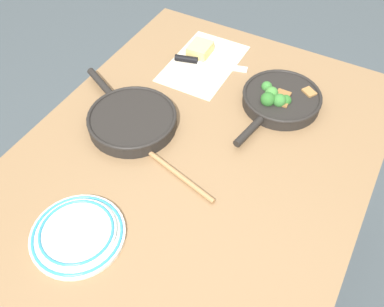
{
  "coord_description": "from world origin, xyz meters",
  "views": [
    {
      "loc": [
        0.72,
        0.39,
        1.74
      ],
      "look_at": [
        0.0,
        0.0,
        0.79
      ],
      "focal_mm": 40.0,
      "sensor_mm": 36.0,
      "label": 1
    }
  ],
  "objects_px": {
    "skillet_broccoli": "(281,99)",
    "grater_knife": "(200,62)",
    "skillet_eggs": "(132,120)",
    "dinner_plate_stack": "(77,234)",
    "cheese_block": "(200,50)",
    "wooden_spoon": "(154,156)"
  },
  "relations": [
    {
      "from": "dinner_plate_stack",
      "to": "cheese_block",
      "type": "bearing_deg",
      "value": -173.97
    },
    {
      "from": "cheese_block",
      "to": "wooden_spoon",
      "type": "bearing_deg",
      "value": 13.03
    },
    {
      "from": "skillet_eggs",
      "to": "dinner_plate_stack",
      "type": "xyz_separation_m",
      "value": [
        0.4,
        0.1,
        -0.01
      ]
    },
    {
      "from": "skillet_eggs",
      "to": "dinner_plate_stack",
      "type": "relative_size",
      "value": 1.67
    },
    {
      "from": "grater_knife",
      "to": "dinner_plate_stack",
      "type": "relative_size",
      "value": 1.08
    },
    {
      "from": "skillet_broccoli",
      "to": "wooden_spoon",
      "type": "distance_m",
      "value": 0.46
    },
    {
      "from": "skillet_broccoli",
      "to": "skillet_eggs",
      "type": "distance_m",
      "value": 0.49
    },
    {
      "from": "skillet_eggs",
      "to": "dinner_plate_stack",
      "type": "bearing_deg",
      "value": 130.51
    },
    {
      "from": "wooden_spoon",
      "to": "cheese_block",
      "type": "bearing_deg",
      "value": -62.09
    },
    {
      "from": "skillet_eggs",
      "to": "grater_knife",
      "type": "bearing_deg",
      "value": -69.7
    },
    {
      "from": "cheese_block",
      "to": "dinner_plate_stack",
      "type": "distance_m",
      "value": 0.84
    },
    {
      "from": "skillet_eggs",
      "to": "wooden_spoon",
      "type": "relative_size",
      "value": 1.08
    },
    {
      "from": "wooden_spoon",
      "to": "dinner_plate_stack",
      "type": "distance_m",
      "value": 0.32
    },
    {
      "from": "skillet_eggs",
      "to": "wooden_spoon",
      "type": "bearing_deg",
      "value": 174.74
    },
    {
      "from": "wooden_spoon",
      "to": "cheese_block",
      "type": "distance_m",
      "value": 0.53
    },
    {
      "from": "skillet_broccoli",
      "to": "grater_knife",
      "type": "distance_m",
      "value": 0.34
    },
    {
      "from": "skillet_broccoli",
      "to": "grater_knife",
      "type": "xyz_separation_m",
      "value": [
        -0.07,
        -0.34,
        -0.02
      ]
    },
    {
      "from": "grater_knife",
      "to": "cheese_block",
      "type": "distance_m",
      "value": 0.06
    },
    {
      "from": "wooden_spoon",
      "to": "grater_knife",
      "type": "relative_size",
      "value": 1.43
    },
    {
      "from": "skillet_broccoli",
      "to": "grater_knife",
      "type": "height_order",
      "value": "skillet_broccoli"
    },
    {
      "from": "wooden_spoon",
      "to": "cheese_block",
      "type": "xyz_separation_m",
      "value": [
        -0.51,
        -0.12,
        0.01
      ]
    },
    {
      "from": "wooden_spoon",
      "to": "grater_knife",
      "type": "distance_m",
      "value": 0.47
    }
  ]
}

